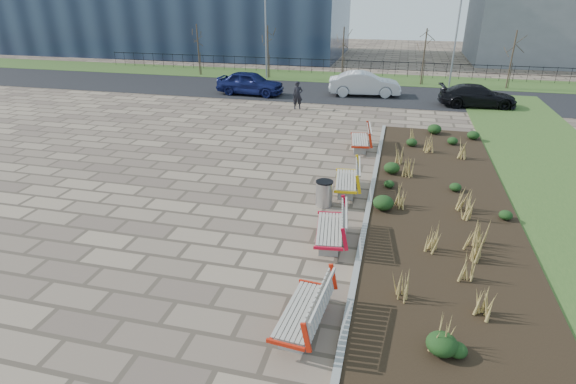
% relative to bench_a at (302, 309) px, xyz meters
% --- Properties ---
extents(ground, '(120.00, 120.00, 0.00)m').
position_rel_bench_a_xyz_m(ground, '(-3.00, 1.82, -0.50)').
color(ground, '#87735D').
rests_on(ground, ground).
extents(planting_bed, '(4.50, 18.00, 0.10)m').
position_rel_bench_a_xyz_m(planting_bed, '(3.25, 6.82, -0.45)').
color(planting_bed, black).
rests_on(planting_bed, ground).
extents(planting_curb, '(0.16, 18.00, 0.15)m').
position_rel_bench_a_xyz_m(planting_curb, '(0.92, 6.82, -0.42)').
color(planting_curb, gray).
rests_on(planting_curb, ground).
extents(grass_verge_far, '(80.00, 5.00, 0.04)m').
position_rel_bench_a_xyz_m(grass_verge_far, '(-3.00, 29.82, -0.48)').
color(grass_verge_far, '#33511E').
rests_on(grass_verge_far, ground).
extents(road, '(80.00, 7.00, 0.02)m').
position_rel_bench_a_xyz_m(road, '(-3.00, 23.82, -0.49)').
color(road, black).
rests_on(road, ground).
extents(bench_a, '(1.09, 2.17, 1.00)m').
position_rel_bench_a_xyz_m(bench_a, '(0.00, 0.00, 0.00)').
color(bench_a, red).
rests_on(bench_a, ground).
extents(bench_b, '(1.16, 2.20, 1.00)m').
position_rel_bench_a_xyz_m(bench_b, '(0.00, 3.64, 0.00)').
color(bench_b, red).
rests_on(bench_b, ground).
extents(bench_c, '(1.12, 2.18, 1.00)m').
position_rel_bench_a_xyz_m(bench_c, '(0.00, 7.31, 0.00)').
color(bench_c, '#EBB60C').
rests_on(bench_c, ground).
extents(bench_d, '(1.16, 2.20, 1.00)m').
position_rel_bench_a_xyz_m(bench_d, '(0.00, 12.14, 0.00)').
color(bench_d, red).
rests_on(bench_d, ground).
extents(litter_bin, '(0.56, 0.56, 0.85)m').
position_rel_bench_a_xyz_m(litter_bin, '(-0.56, 6.01, -0.08)').
color(litter_bin, '#B2B2B7').
rests_on(litter_bin, ground).
extents(pedestrian, '(0.69, 0.56, 1.65)m').
position_rel_bench_a_xyz_m(pedestrian, '(-4.38, 18.75, 0.33)').
color(pedestrian, black).
rests_on(pedestrian, ground).
extents(car_blue, '(4.67, 2.16, 1.55)m').
position_rel_bench_a_xyz_m(car_blue, '(-8.40, 21.91, 0.30)').
color(car_blue, '#11184D').
rests_on(car_blue, road).
extents(car_silver, '(4.92, 2.28, 1.56)m').
position_rel_bench_a_xyz_m(car_silver, '(-0.83, 23.42, 0.30)').
color(car_silver, '#B8BBC1').
rests_on(car_silver, road).
extents(car_black, '(4.67, 2.20, 1.32)m').
position_rel_bench_a_xyz_m(car_black, '(6.15, 21.92, 0.18)').
color(car_black, black).
rests_on(car_black, road).
extents(tree_a, '(1.40, 1.40, 4.00)m').
position_rel_bench_a_xyz_m(tree_a, '(-15.00, 28.32, 1.54)').
color(tree_a, '#4C3D2D').
rests_on(tree_a, grass_verge_far).
extents(tree_b, '(1.40, 1.40, 4.00)m').
position_rel_bench_a_xyz_m(tree_b, '(-9.00, 28.32, 1.54)').
color(tree_b, '#4C3D2D').
rests_on(tree_b, grass_verge_far).
extents(tree_c, '(1.40, 1.40, 4.00)m').
position_rel_bench_a_xyz_m(tree_c, '(-3.00, 28.32, 1.54)').
color(tree_c, '#4C3D2D').
rests_on(tree_c, grass_verge_far).
extents(tree_d, '(1.40, 1.40, 4.00)m').
position_rel_bench_a_xyz_m(tree_d, '(3.00, 28.32, 1.54)').
color(tree_d, '#4C3D2D').
rests_on(tree_d, grass_verge_far).
extents(tree_e, '(1.40, 1.40, 4.00)m').
position_rel_bench_a_xyz_m(tree_e, '(9.00, 28.32, 1.54)').
color(tree_e, '#4C3D2D').
rests_on(tree_e, grass_verge_far).
extents(lamp_west, '(0.24, 0.60, 6.00)m').
position_rel_bench_a_xyz_m(lamp_west, '(-9.00, 27.82, 2.54)').
color(lamp_west, gray).
rests_on(lamp_west, grass_verge_far).
extents(lamp_east, '(0.24, 0.60, 6.00)m').
position_rel_bench_a_xyz_m(lamp_east, '(5.00, 27.82, 2.54)').
color(lamp_east, gray).
rests_on(lamp_east, grass_verge_far).
extents(railing_fence, '(44.00, 0.10, 1.20)m').
position_rel_bench_a_xyz_m(railing_fence, '(-3.00, 31.32, 0.14)').
color(railing_fence, black).
rests_on(railing_fence, grass_verge_far).
extents(building_grey, '(18.00, 12.00, 10.00)m').
position_rel_bench_a_xyz_m(building_grey, '(17.00, 43.82, 4.50)').
color(building_grey, slate).
rests_on(building_grey, ground).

